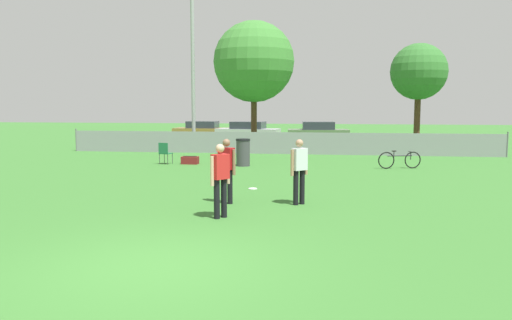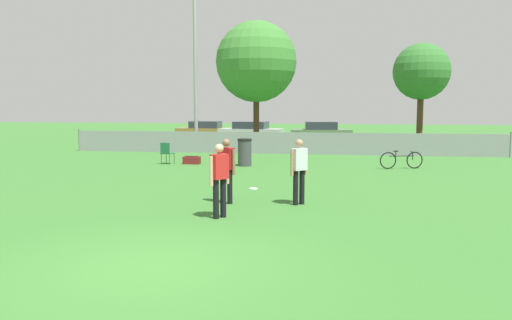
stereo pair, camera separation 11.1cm
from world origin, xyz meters
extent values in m
plane|color=#38722D|center=(0.00, 0.00, 0.00)|extent=(120.00, 120.00, 0.00)
cube|color=gray|center=(0.00, 18.00, 0.55)|extent=(21.81, 0.03, 1.10)
cylinder|color=slate|center=(-10.91, 18.00, 0.61)|extent=(0.07, 0.07, 1.21)
cylinder|color=slate|center=(10.91, 18.00, 0.61)|extent=(0.07, 0.07, 1.21)
cylinder|color=#9E9EA3|center=(-4.82, 19.56, 4.48)|extent=(0.20, 0.20, 8.97)
cylinder|color=#4C331E|center=(-1.53, 19.96, 1.58)|extent=(0.32, 0.32, 3.16)
sphere|color=#3D7F33|center=(-1.53, 19.96, 4.79)|extent=(4.36, 4.36, 4.36)
cylinder|color=#4C331E|center=(7.15, 20.48, 1.55)|extent=(0.32, 0.32, 3.11)
sphere|color=#33702D|center=(7.15, 20.48, 4.21)|extent=(2.95, 2.95, 2.95)
cylinder|color=black|center=(0.22, 3.34, 0.43)|extent=(0.13, 0.13, 0.86)
cylinder|color=black|center=(0.35, 3.50, 0.43)|extent=(0.13, 0.13, 0.86)
cube|color=red|center=(0.29, 3.42, 1.13)|extent=(0.40, 0.42, 0.54)
sphere|color=#D8AD8C|center=(0.29, 3.42, 1.52)|extent=(0.19, 0.19, 0.19)
cylinder|color=#D8AD8C|center=(0.15, 3.25, 1.05)|extent=(0.08, 0.08, 0.64)
cylinder|color=#D8AD8C|center=(0.42, 3.60, 1.05)|extent=(0.08, 0.08, 0.64)
cylinder|color=black|center=(1.81, 5.10, 0.43)|extent=(0.13, 0.13, 0.86)
cylinder|color=black|center=(1.95, 5.24, 0.43)|extent=(0.13, 0.13, 0.86)
cube|color=silver|center=(1.88, 5.17, 1.13)|extent=(0.41, 0.41, 0.54)
sphere|color=tan|center=(1.88, 5.17, 1.52)|extent=(0.19, 0.19, 0.19)
cylinder|color=tan|center=(1.72, 5.02, 1.05)|extent=(0.08, 0.08, 0.64)
cylinder|color=tan|center=(2.04, 5.32, 1.05)|extent=(0.08, 0.08, 0.64)
cylinder|color=black|center=(-0.01, 5.08, 0.43)|extent=(0.13, 0.13, 0.86)
cylinder|color=black|center=(0.17, 5.01, 0.43)|extent=(0.13, 0.13, 0.86)
cube|color=#B21419|center=(0.08, 5.04, 1.13)|extent=(0.42, 0.34, 0.54)
sphere|color=#8C664C|center=(0.08, 5.04, 1.52)|extent=(0.19, 0.19, 0.19)
cylinder|color=#8C664C|center=(-0.12, 5.13, 1.05)|extent=(0.08, 0.08, 0.64)
cylinder|color=#8C664C|center=(0.29, 4.96, 1.05)|extent=(0.08, 0.08, 0.64)
cylinder|color=white|center=(0.39, 7.26, 0.01)|extent=(0.26, 0.26, 0.03)
torus|color=white|center=(0.39, 7.26, 0.01)|extent=(0.26, 0.26, 0.03)
cylinder|color=#333338|center=(-3.96, 13.13, 0.21)|extent=(0.02, 0.02, 0.43)
cylinder|color=#333338|center=(-4.34, 13.21, 0.21)|extent=(0.02, 0.02, 0.43)
cylinder|color=#333338|center=(-4.04, 12.75, 0.21)|extent=(0.02, 0.02, 0.43)
cylinder|color=#333338|center=(-4.42, 12.83, 0.21)|extent=(0.02, 0.02, 0.43)
cube|color=#1E663F|center=(-4.19, 12.98, 0.44)|extent=(0.52, 0.52, 0.03)
cube|color=#1E663F|center=(-4.23, 12.77, 0.68)|extent=(0.43, 0.11, 0.45)
torus|color=black|center=(4.78, 12.69, 0.33)|extent=(0.64, 0.22, 0.66)
torus|color=black|center=(5.81, 12.99, 0.33)|extent=(0.64, 0.22, 0.66)
cylinder|color=black|center=(5.29, 12.84, 0.50)|extent=(0.96, 0.30, 0.04)
cylinder|color=black|center=(5.07, 12.77, 0.50)|extent=(0.03, 0.03, 0.34)
cylinder|color=black|center=(5.73, 12.96, 0.50)|extent=(0.03, 0.03, 0.31)
cube|color=black|center=(5.07, 12.77, 0.69)|extent=(0.17, 0.10, 0.04)
cylinder|color=black|center=(5.73, 12.96, 0.65)|extent=(0.14, 0.43, 0.03)
cylinder|color=#3F3F44|center=(-0.87, 12.77, 0.51)|extent=(0.55, 0.55, 1.03)
cylinder|color=black|center=(-0.87, 12.77, 1.07)|extent=(0.58, 0.58, 0.08)
cube|color=maroon|center=(-3.19, 13.10, 0.16)|extent=(0.69, 0.38, 0.31)
cube|color=black|center=(-3.19, 13.10, 0.33)|extent=(0.59, 0.04, 0.02)
cylinder|color=black|center=(-5.18, 28.42, 0.31)|extent=(0.63, 0.18, 0.63)
cylinder|color=black|center=(-5.18, 26.82, 0.31)|extent=(0.63, 0.18, 0.63)
cylinder|color=black|center=(-7.66, 28.43, 0.31)|extent=(0.63, 0.18, 0.63)
cylinder|color=black|center=(-7.66, 26.82, 0.31)|extent=(0.63, 0.18, 0.63)
cube|color=olive|center=(-6.42, 27.62, 0.52)|extent=(4.00, 1.83, 0.65)
cube|color=#2D333D|center=(-6.42, 27.62, 1.09)|extent=(2.08, 1.61, 0.49)
cylinder|color=black|center=(-1.63, 27.65, 0.31)|extent=(0.63, 0.25, 0.61)
cylinder|color=black|center=(-1.80, 26.09, 0.31)|extent=(0.63, 0.25, 0.61)
cylinder|color=black|center=(-4.26, 27.94, 0.31)|extent=(0.63, 0.25, 0.61)
cylinder|color=black|center=(-4.44, 26.38, 0.31)|extent=(0.63, 0.25, 0.61)
cube|color=#B7B7BC|center=(-3.03, 27.02, 0.52)|extent=(4.45, 2.26, 0.66)
cube|color=#2D333D|center=(-3.03, 27.02, 1.10)|extent=(2.39, 1.82, 0.49)
cylinder|color=black|center=(2.94, 26.80, 0.33)|extent=(0.68, 0.24, 0.67)
cylinder|color=black|center=(3.09, 25.21, 0.33)|extent=(0.68, 0.24, 0.67)
cylinder|color=black|center=(0.51, 26.56, 0.33)|extent=(0.68, 0.24, 0.67)
cylinder|color=black|center=(0.66, 24.97, 0.33)|extent=(0.68, 0.24, 0.67)
cube|color=#59724C|center=(1.80, 25.88, 0.55)|extent=(4.09, 2.19, 0.67)
cube|color=#2D333D|center=(1.80, 25.88, 1.14)|extent=(2.19, 1.79, 0.50)
camera|label=1|loc=(2.64, -7.01, 2.44)|focal=35.00mm
camera|label=2|loc=(2.75, -6.99, 2.44)|focal=35.00mm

